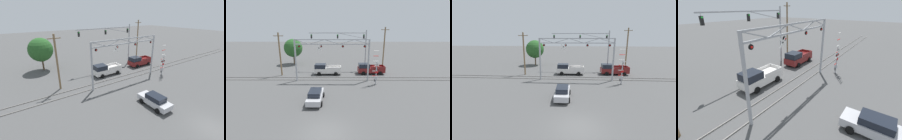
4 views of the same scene
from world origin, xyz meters
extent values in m
cube|color=gray|center=(0.00, 13.94, 0.05)|extent=(80.00, 0.08, 0.10)
cube|color=gray|center=(0.00, 15.37, 0.05)|extent=(80.00, 0.08, 0.10)
cylinder|color=#9EA0A5|center=(-6.12, 13.65, 3.56)|extent=(0.27, 0.27, 7.12)
cylinder|color=#9EA0A5|center=(6.12, 13.65, 3.56)|extent=(0.27, 0.27, 7.12)
cube|color=#9EA0A5|center=(0.00, 13.65, 6.32)|extent=(12.52, 0.14, 0.14)
cube|color=#9EA0A5|center=(0.00, 13.65, 7.05)|extent=(12.52, 0.14, 0.14)
cube|color=#9EA0A5|center=(-4.90, 13.65, 6.69)|extent=(2.47, 0.08, 0.80)
cube|color=#9EA0A5|center=(-2.45, 13.65, 6.69)|extent=(2.47, 0.08, 0.80)
cube|color=#9EA0A5|center=(0.00, 13.65, 6.69)|extent=(2.47, 0.08, 0.80)
cube|color=#9EA0A5|center=(2.45, 13.65, 6.69)|extent=(2.47, 0.08, 0.80)
cube|color=#9EA0A5|center=(4.90, 13.65, 6.69)|extent=(2.47, 0.08, 0.80)
cylinder|color=black|center=(-5.39, 13.65, 5.96)|extent=(0.38, 0.10, 0.38)
sphere|color=red|center=(-5.39, 13.58, 5.96)|extent=(0.18, 0.18, 0.18)
cylinder|color=#9EA0A5|center=(-5.39, 13.65, 6.20)|extent=(0.04, 0.04, 0.10)
cylinder|color=black|center=(-1.80, 13.65, 5.96)|extent=(0.38, 0.10, 0.38)
sphere|color=red|center=(-1.80, 13.58, 5.96)|extent=(0.18, 0.18, 0.18)
cylinder|color=#9EA0A5|center=(-1.80, 13.65, 6.20)|extent=(0.04, 0.04, 0.10)
cylinder|color=black|center=(1.80, 13.65, 5.96)|extent=(0.38, 0.10, 0.38)
sphere|color=red|center=(1.80, 13.58, 5.96)|extent=(0.18, 0.18, 0.18)
cylinder|color=#9EA0A5|center=(1.80, 13.65, 6.20)|extent=(0.04, 0.04, 0.10)
cylinder|color=black|center=(5.39, 13.65, 5.96)|extent=(0.38, 0.10, 0.38)
sphere|color=red|center=(5.39, 13.58, 5.96)|extent=(0.18, 0.18, 0.18)
cylinder|color=#9EA0A5|center=(5.39, 13.65, 6.20)|extent=(0.04, 0.04, 0.10)
cube|color=white|center=(-2.14, 13.55, 5.70)|extent=(0.88, 0.03, 0.88)
cube|color=white|center=(-2.14, 13.55, 5.70)|extent=(0.88, 0.03, 0.88)
cylinder|color=black|center=(-2.14, 13.53, 5.70)|extent=(0.04, 0.04, 0.02)
cylinder|color=#9EA0A5|center=(7.11, 11.89, 1.87)|extent=(0.16, 0.16, 3.74)
cylinder|color=#59595B|center=(7.11, 11.89, 0.05)|extent=(0.35, 0.35, 0.10)
cube|color=white|center=(7.11, 11.78, 3.39)|extent=(0.78, 0.03, 0.78)
cube|color=white|center=(7.11, 11.78, 3.39)|extent=(0.78, 0.03, 0.78)
cylinder|color=black|center=(7.11, 11.75, 3.39)|extent=(0.04, 0.04, 0.02)
cylinder|color=black|center=(6.83, 11.89, 2.64)|extent=(0.32, 0.09, 0.32)
sphere|color=red|center=(6.83, 11.83, 2.64)|extent=(0.16, 0.16, 0.16)
cylinder|color=black|center=(7.39, 11.89, 2.64)|extent=(0.32, 0.09, 0.32)
sphere|color=red|center=(7.39, 11.83, 2.64)|extent=(0.16, 0.16, 0.16)
cube|color=#9EA0A5|center=(7.11, 11.89, 2.64)|extent=(0.64, 0.06, 0.06)
cube|color=red|center=(7.11, 11.79, 2.09)|extent=(0.44, 0.02, 0.32)
cube|color=#B2B2B7|center=(7.11, 11.89, 1.05)|extent=(0.36, 0.28, 0.56)
cylinder|color=red|center=(6.92, 11.89, 1.45)|extent=(0.81, 0.09, 0.10)
cylinder|color=white|center=(6.91, 11.89, 2.26)|extent=(0.81, 0.09, 0.10)
cylinder|color=red|center=(6.91, 11.89, 3.07)|extent=(0.81, 0.09, 0.10)
cylinder|color=white|center=(6.90, 11.89, 3.88)|extent=(0.81, 0.09, 0.10)
cylinder|color=red|center=(6.89, 11.89, 4.68)|extent=(0.81, 0.09, 0.10)
cylinder|color=white|center=(6.89, 11.89, 5.49)|extent=(0.81, 0.09, 0.10)
cube|color=#3F3F42|center=(6.93, 11.89, 0.70)|extent=(0.24, 0.12, 0.36)
cylinder|color=#9EA0A5|center=(6.92, 21.26, 4.27)|extent=(0.24, 0.24, 8.54)
cube|color=#9EA0A5|center=(0.88, 21.26, 7.94)|extent=(12.08, 0.14, 0.14)
cube|color=#9EA0A5|center=(3.90, 21.26, 7.34)|extent=(6.06, 0.08, 1.28)
cylinder|color=#9EA0A5|center=(-4.66, 21.26, 7.79)|extent=(0.04, 0.04, 0.30)
cube|color=black|center=(-4.66, 21.26, 7.21)|extent=(0.30, 0.26, 0.85)
sphere|color=green|center=(-4.66, 21.09, 7.51)|extent=(0.18, 0.18, 0.18)
cylinder|color=#9EA0A5|center=(0.88, 21.26, 7.79)|extent=(0.04, 0.04, 0.30)
cube|color=black|center=(0.88, 21.26, 7.21)|extent=(0.30, 0.26, 0.85)
sphere|color=green|center=(0.88, 21.09, 7.51)|extent=(0.18, 0.18, 0.18)
cylinder|color=#9EA0A5|center=(6.42, 21.26, 7.79)|extent=(0.04, 0.04, 0.30)
cube|color=black|center=(6.42, 21.26, 7.21)|extent=(0.30, 0.26, 0.85)
sphere|color=green|center=(6.42, 21.09, 7.51)|extent=(0.18, 0.18, 0.18)
cube|color=silver|center=(-1.07, 17.72, 0.81)|extent=(5.26, 2.02, 0.91)
cube|color=black|center=(-2.50, 17.72, 1.66)|extent=(2.09, 1.86, 0.79)
cube|color=silver|center=(0.08, 16.75, 1.44)|extent=(2.77, 0.08, 0.36)
cube|color=silver|center=(0.08, 18.69, 1.44)|extent=(2.77, 0.08, 0.36)
cube|color=silver|center=(1.51, 17.72, 1.44)|extent=(0.10, 1.94, 0.36)
cylinder|color=black|center=(-2.70, 16.69, 0.36)|extent=(0.72, 0.24, 0.72)
cylinder|color=black|center=(-2.70, 18.74, 0.36)|extent=(0.72, 0.24, 0.72)
cylinder|color=black|center=(0.56, 16.69, 0.36)|extent=(0.72, 0.24, 0.72)
cylinder|color=black|center=(0.56, 18.74, 0.36)|extent=(0.72, 0.24, 0.72)
cube|color=maroon|center=(7.63, 18.17, 0.81)|extent=(5.30, 2.02, 0.91)
cube|color=black|center=(6.18, 18.17, 1.66)|extent=(2.10, 1.86, 0.79)
cube|color=maroon|center=(8.78, 17.21, 1.44)|extent=(2.79, 0.08, 0.36)
cube|color=maroon|center=(8.78, 19.14, 1.44)|extent=(2.79, 0.08, 0.36)
cube|color=maroon|center=(10.23, 18.17, 1.44)|extent=(0.10, 1.94, 0.36)
cylinder|color=black|center=(5.99, 17.15, 0.36)|extent=(0.72, 0.24, 0.72)
cylinder|color=black|center=(5.99, 19.20, 0.36)|extent=(0.72, 0.24, 0.72)
cylinder|color=black|center=(9.27, 17.15, 0.36)|extent=(0.72, 0.24, 0.72)
cylinder|color=black|center=(9.27, 19.20, 0.36)|extent=(0.72, 0.24, 0.72)
cube|color=#B7B7BC|center=(-1.74, 5.95, 0.63)|extent=(1.67, 4.21, 0.66)
cube|color=black|center=(-1.74, 5.78, 1.24)|extent=(1.42, 2.19, 0.55)
cylinder|color=black|center=(-2.59, 7.22, 0.31)|extent=(0.24, 0.61, 0.61)
cylinder|color=black|center=(-0.90, 7.22, 0.31)|extent=(0.24, 0.61, 0.61)
cylinder|color=black|center=(-0.90, 4.69, 0.31)|extent=(0.24, 0.61, 0.61)
cylinder|color=brown|center=(11.44, 23.33, 4.59)|extent=(0.28, 0.28, 9.19)
cube|color=brown|center=(11.44, 23.33, 8.59)|extent=(1.80, 0.12, 0.12)
cylinder|color=silver|center=(10.62, 23.33, 8.69)|extent=(0.08, 0.08, 0.12)
cylinder|color=silver|center=(12.26, 23.33, 8.69)|extent=(0.08, 0.08, 0.12)
camera|label=1|loc=(-14.81, -4.17, 10.65)|focal=24.00mm
camera|label=2|loc=(1.13, -11.02, 8.64)|focal=24.00mm
camera|label=3|loc=(-0.44, -11.22, 7.48)|focal=24.00mm
camera|label=4|loc=(-11.71, 5.87, 8.40)|focal=24.00mm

